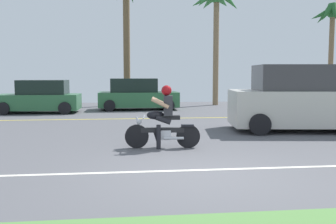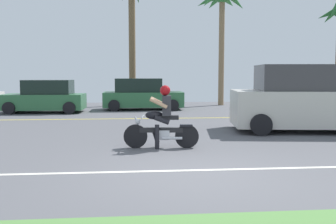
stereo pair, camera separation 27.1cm
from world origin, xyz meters
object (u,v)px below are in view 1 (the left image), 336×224
parked_car_1 (40,98)px  palm_tree_2 (216,6)px  palm_tree_1 (332,21)px  motorcyclist (163,122)px  suv_nearby (309,99)px  parked_car_2 (137,95)px

parked_car_1 → palm_tree_2: bearing=21.5°
parked_car_1 → palm_tree_1: (15.77, 2.80, 4.12)m
motorcyclist → suv_nearby: bearing=26.1°
palm_tree_1 → palm_tree_2: palm_tree_2 is taller
parked_car_2 → palm_tree_2: (4.64, 2.43, 4.95)m
suv_nearby → palm_tree_2: (-0.48, 10.47, 4.68)m
suv_nearby → parked_car_1: bearing=144.6°
parked_car_1 → palm_tree_1: palm_tree_1 is taller
motorcyclist → parked_car_2: parked_car_2 is taller
parked_car_1 → palm_tree_2: (9.17, 3.61, 4.97)m
motorcyclist → parked_car_2: size_ratio=0.45×
parked_car_1 → parked_car_2: parked_car_2 is taller
parked_car_2 → palm_tree_1: palm_tree_1 is taller
palm_tree_1 → suv_nearby: bearing=-122.3°
motorcyclist → parked_car_1: (-4.75, 9.27, 0.07)m
motorcyclist → palm_tree_1: (11.02, 12.07, 4.19)m
parked_car_2 → palm_tree_1: (11.24, 1.63, 4.10)m
parked_car_2 → motorcyclist: bearing=-88.8°
parked_car_1 → motorcyclist: bearing=-62.9°
palm_tree_2 → parked_car_2: bearing=-152.3°
parked_car_1 → palm_tree_1: size_ratio=0.65×
motorcyclist → palm_tree_1: bearing=47.6°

